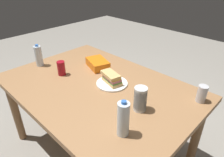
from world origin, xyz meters
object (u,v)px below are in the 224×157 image
object	(u,v)px
plastic_cup_stack	(140,99)
dining_table	(98,94)
sandwich	(112,78)
soda_can_red	(61,68)
paper_plate	(112,83)
chip_bag	(98,64)
soda_can_silver	(202,94)
water_bottle_tall	(123,119)
water_bottle_spare	(39,56)

from	to	relation	value
plastic_cup_stack	dining_table	bearing A→B (deg)	-0.94
dining_table	sandwich	size ratio (longest dim) A/B	7.62
soda_can_red	paper_plate	bearing A→B (deg)	-155.63
plastic_cup_stack	chip_bag	bearing A→B (deg)	-19.05
soda_can_silver	water_bottle_tall	bearing A→B (deg)	73.69
paper_plate	soda_can_silver	xyz separation A→B (m)	(-0.60, -0.27, 0.05)
sandwich	chip_bag	xyz separation A→B (m)	(0.30, -0.12, -0.02)
paper_plate	sandwich	distance (m)	0.05
paper_plate	plastic_cup_stack	world-z (taller)	plastic_cup_stack
plastic_cup_stack	water_bottle_spare	size ratio (longest dim) A/B	0.82
sandwich	chip_bag	size ratio (longest dim) A/B	0.87
water_bottle_tall	water_bottle_spare	bearing A→B (deg)	-5.67
chip_bag	water_bottle_tall	size ratio (longest dim) A/B	1.02
paper_plate	dining_table	bearing A→B (deg)	54.62
soda_can_silver	soda_can_red	bearing A→B (deg)	24.13
paper_plate	plastic_cup_stack	distance (m)	0.38
soda_can_red	water_bottle_tall	world-z (taller)	water_bottle_tall
paper_plate	plastic_cup_stack	xyz separation A→B (m)	(-0.35, 0.10, 0.08)
chip_bag	water_bottle_spare	size ratio (longest dim) A/B	1.12
soda_can_red	chip_bag	distance (m)	0.33
sandwich	water_bottle_tall	world-z (taller)	water_bottle_tall
soda_can_silver	plastic_cup_stack	bearing A→B (deg)	56.50
soda_can_red	soda_can_silver	xyz separation A→B (m)	(-1.01, -0.45, 0.00)
soda_can_red	water_bottle_tall	xyz separation A→B (m)	(-0.84, 0.15, 0.05)
soda_can_red	soda_can_silver	world-z (taller)	same
water_bottle_spare	soda_can_silver	size ratio (longest dim) A/B	1.68
water_bottle_tall	soda_can_red	bearing A→B (deg)	-10.42
soda_can_red	chip_bag	size ratio (longest dim) A/B	0.53
plastic_cup_stack	soda_can_silver	xyz separation A→B (m)	(-0.24, -0.37, -0.02)
sandwich	water_bottle_tall	xyz separation A→B (m)	(-0.42, 0.34, 0.05)
dining_table	water_bottle_tall	bearing A→B (deg)	153.28
sandwich	soda_can_silver	distance (m)	0.66
sandwich	water_bottle_spare	size ratio (longest dim) A/B	0.98
soda_can_red	chip_bag	xyz separation A→B (m)	(-0.11, -0.31, -0.03)
water_bottle_spare	sandwich	bearing A→B (deg)	-162.18
paper_plate	soda_can_silver	bearing A→B (deg)	-156.03
dining_table	water_bottle_tall	distance (m)	0.58
chip_bag	plastic_cup_stack	size ratio (longest dim) A/B	1.38
sandwich	plastic_cup_stack	world-z (taller)	plastic_cup_stack
sandwich	chip_bag	distance (m)	0.33
water_bottle_spare	soda_can_red	bearing A→B (deg)	-172.21
sandwich	water_bottle_spare	xyz separation A→B (m)	(0.71, 0.23, 0.04)
soda_can_silver	water_bottle_spare	bearing A→B (deg)	20.66
dining_table	chip_bag	bearing A→B (deg)	-42.98
chip_bag	soda_can_silver	distance (m)	0.91
soda_can_red	sandwich	bearing A→B (deg)	-155.52
chip_bag	water_bottle_spare	distance (m)	0.54
chip_bag	sandwich	bearing A→B (deg)	176.29
paper_plate	chip_bag	distance (m)	0.33
water_bottle_tall	plastic_cup_stack	world-z (taller)	water_bottle_tall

